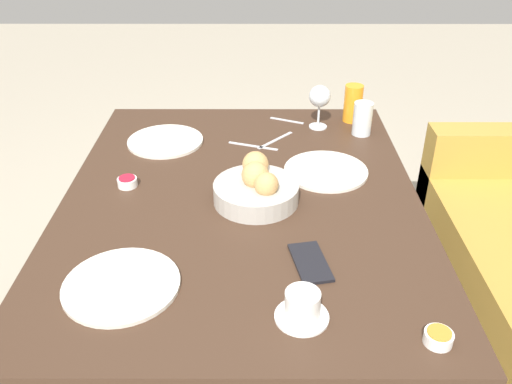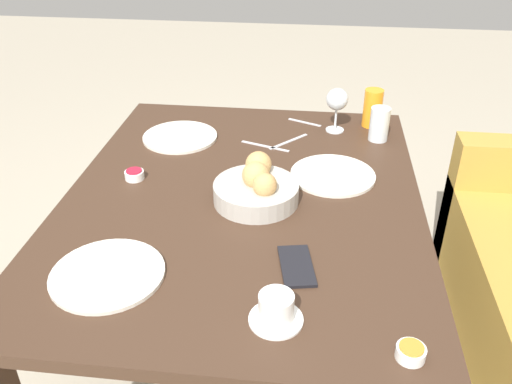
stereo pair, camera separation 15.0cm
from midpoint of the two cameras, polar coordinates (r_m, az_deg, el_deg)
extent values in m
plane|color=#A89E89|center=(2.03, 1.08, -18.66)|extent=(10.00, 10.00, 0.00)
cube|color=#3D281C|center=(1.55, 1.34, -0.96)|extent=(1.28, 1.01, 0.03)
cube|color=#3D281C|center=(2.32, -8.56, -0.35)|extent=(0.06, 0.06, 0.71)
cube|color=#3D281C|center=(2.27, 14.22, -1.76)|extent=(0.06, 0.06, 0.71)
cylinder|color=#B2ADA3|center=(1.50, 2.86, -0.17)|extent=(0.24, 0.24, 0.05)
sphere|color=tan|center=(1.44, 3.90, 0.66)|extent=(0.07, 0.07, 0.07)
sphere|color=tan|center=(1.48, 2.88, 1.70)|extent=(0.08, 0.08, 0.08)
sphere|color=tan|center=(1.54, 3.05, 2.85)|extent=(0.08, 0.08, 0.08)
cylinder|color=silver|center=(1.88, -5.74, 5.74)|extent=(0.25, 0.25, 0.01)
cylinder|color=silver|center=(1.27, -12.13, -8.57)|extent=(0.26, 0.26, 0.01)
cylinder|color=silver|center=(1.66, 10.66, 1.70)|extent=(0.26, 0.26, 0.01)
cylinder|color=orange|center=(2.00, 14.31, 8.51)|extent=(0.07, 0.07, 0.13)
cylinder|color=silver|center=(1.90, 15.09, 6.87)|extent=(0.07, 0.07, 0.11)
cylinder|color=silver|center=(1.96, 10.48, 6.39)|extent=(0.06, 0.06, 0.00)
cylinder|color=silver|center=(1.94, 10.59, 7.46)|extent=(0.01, 0.01, 0.07)
sphere|color=silver|center=(1.91, 10.81, 9.53)|extent=(0.08, 0.08, 0.08)
cylinder|color=white|center=(1.15, 5.94, -13.35)|extent=(0.11, 0.11, 0.01)
cylinder|color=white|center=(1.13, 6.04, -12.13)|extent=(0.07, 0.07, 0.06)
cylinder|color=white|center=(1.64, -10.15, 1.70)|extent=(0.06, 0.06, 0.02)
cylinder|color=#A3192D|center=(1.63, -10.20, 2.14)|extent=(0.05, 0.05, 0.00)
cylinder|color=white|center=(1.13, 19.81, -15.80)|extent=(0.06, 0.06, 0.02)
cylinder|color=#C67F28|center=(1.12, 19.94, -15.28)|extent=(0.05, 0.05, 0.00)
cube|color=#B7B7BC|center=(1.85, 5.78, 5.25)|extent=(0.14, 0.12, 0.00)
cube|color=#B7B7BC|center=(1.82, 3.34, 4.77)|extent=(0.07, 0.17, 0.00)
cube|color=#B7B7BC|center=(2.01, 7.30, 7.23)|extent=(0.06, 0.12, 0.00)
cube|color=black|center=(1.28, 7.66, -7.83)|extent=(0.16, 0.10, 0.01)
camera|label=1|loc=(0.07, -87.14, 1.72)|focal=38.00mm
camera|label=2|loc=(0.07, 92.86, -1.72)|focal=38.00mm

